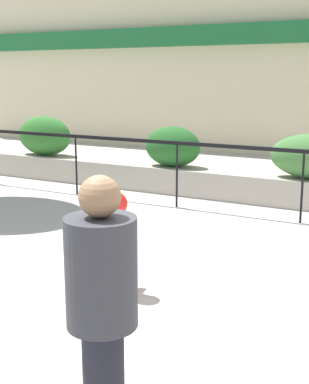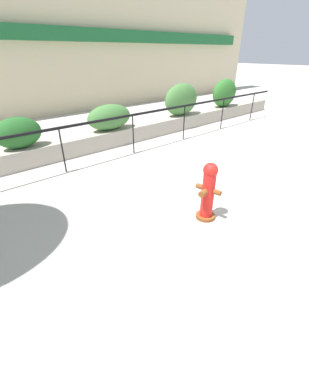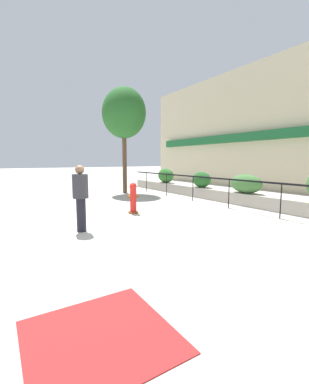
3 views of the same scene
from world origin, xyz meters
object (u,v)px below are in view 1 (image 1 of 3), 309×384
object	(u,v)px
hedge_bush_0	(44,136)
fire_hydrant	(115,241)
pedestrian	(102,307)
hedge_bush_1	(173,147)

from	to	relation	value
hedge_bush_0	fire_hydrant	world-z (taller)	hedge_bush_0
fire_hydrant	pedestrian	bearing A→B (deg)	-58.64
hedge_bush_0	pedestrian	xyz separation A→B (m)	(6.26, -6.93, 0.06)
hedge_bush_1	fire_hydrant	distance (m)	5.04
hedge_bush_1	fire_hydrant	world-z (taller)	hedge_bush_1
hedge_bush_1	pedestrian	distance (m)	7.58
hedge_bush_1	fire_hydrant	size ratio (longest dim) A/B	1.07
hedge_bush_0	pedestrian	world-z (taller)	pedestrian
hedge_bush_1	fire_hydrant	bearing A→B (deg)	-69.94
hedge_bush_1	hedge_bush_0	bearing A→B (deg)	180.00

